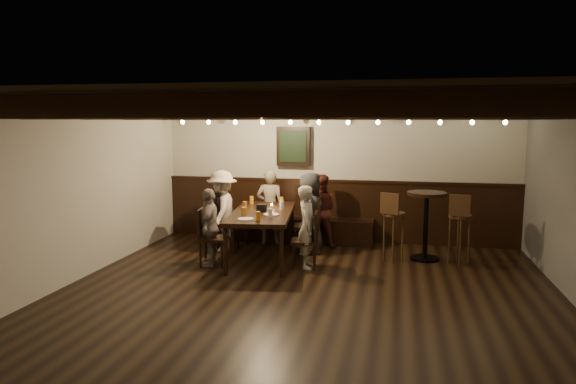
% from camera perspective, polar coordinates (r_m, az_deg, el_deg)
% --- Properties ---
extents(room, '(7.00, 7.00, 7.00)m').
position_cam_1_polar(room, '(8.31, 2.45, 0.00)').
color(room, black).
rests_on(room, ground).
extents(dining_table, '(1.19, 2.18, 0.78)m').
position_cam_1_polar(dining_table, '(8.24, -2.89, -2.60)').
color(dining_table, black).
rests_on(dining_table, floor).
extents(chair_left_near, '(0.50, 0.50, 0.99)m').
position_cam_1_polar(chair_left_near, '(8.88, -7.11, -4.60)').
color(chair_left_near, black).
rests_on(chair_left_near, floor).
extents(chair_left_far, '(0.45, 0.45, 0.89)m').
position_cam_1_polar(chair_left_far, '(8.03, -8.42, -6.18)').
color(chair_left_far, black).
rests_on(chair_left_far, floor).
extents(chair_right_near, '(0.49, 0.49, 0.95)m').
position_cam_1_polar(chair_right_near, '(8.70, 2.25, -4.87)').
color(chair_right_near, black).
rests_on(chair_right_near, floor).
extents(chair_right_far, '(0.44, 0.44, 0.85)m').
position_cam_1_polar(chair_right_far, '(7.83, 1.94, -6.54)').
color(chair_right_far, black).
rests_on(chair_right_far, floor).
extents(person_bench_left, '(0.64, 0.46, 1.21)m').
position_cam_1_polar(person_bench_left, '(9.29, -7.65, -2.14)').
color(person_bench_left, '#2A2A2D').
rests_on(person_bench_left, floor).
extents(person_bench_centre, '(0.53, 0.38, 1.35)m').
position_cam_1_polar(person_bench_centre, '(9.27, -2.02, -1.64)').
color(person_bench_centre, slate).
rests_on(person_bench_centre, floor).
extents(person_bench_right, '(0.69, 0.57, 1.29)m').
position_cam_1_polar(person_bench_right, '(9.07, 3.53, -2.07)').
color(person_bench_right, '#5C281F').
rests_on(person_bench_right, floor).
extents(person_left_near, '(0.63, 0.96, 1.39)m').
position_cam_1_polar(person_left_near, '(8.81, -7.34, -2.09)').
color(person_left_near, '#BDAFA0').
rests_on(person_left_near, floor).
extents(person_left_far, '(0.38, 0.73, 1.20)m').
position_cam_1_polar(person_left_far, '(7.96, -8.68, -3.89)').
color(person_left_far, gray).
rests_on(person_left_far, floor).
extents(person_right_near, '(0.51, 0.72, 1.36)m').
position_cam_1_polar(person_right_near, '(8.62, 2.47, -2.34)').
color(person_right_near, '#272729').
rests_on(person_right_near, floor).
extents(person_right_far, '(0.36, 0.49, 1.26)m').
position_cam_1_polar(person_right_far, '(7.75, 2.19, -3.91)').
color(person_right_far, '#A39D8A').
rests_on(person_right_far, floor).
extents(pint_a, '(0.07, 0.07, 0.14)m').
position_cam_1_polar(pint_a, '(8.94, -4.07, -0.91)').
color(pint_a, '#BF7219').
rests_on(pint_a, dining_table).
extents(pint_b, '(0.07, 0.07, 0.14)m').
position_cam_1_polar(pint_b, '(8.83, -0.72, -1.00)').
color(pint_b, '#BF7219').
rests_on(pint_b, dining_table).
extents(pint_c, '(0.07, 0.07, 0.14)m').
position_cam_1_polar(pint_c, '(8.36, -4.84, -1.53)').
color(pint_c, '#BF7219').
rests_on(pint_c, dining_table).
extents(pint_d, '(0.07, 0.07, 0.14)m').
position_cam_1_polar(pint_d, '(8.38, -0.68, -1.48)').
color(pint_d, silver).
rests_on(pint_d, dining_table).
extents(pint_e, '(0.07, 0.07, 0.14)m').
position_cam_1_polar(pint_e, '(7.81, -4.93, -2.20)').
color(pint_e, '#BF7219').
rests_on(pint_e, dining_table).
extents(pint_f, '(0.07, 0.07, 0.14)m').
position_cam_1_polar(pint_f, '(7.65, -1.96, -2.38)').
color(pint_f, silver).
rests_on(pint_f, dining_table).
extents(pint_g, '(0.07, 0.07, 0.14)m').
position_cam_1_polar(pint_g, '(7.43, -3.33, -2.71)').
color(pint_g, '#BF7219').
rests_on(pint_g, dining_table).
extents(plate_near, '(0.24, 0.24, 0.01)m').
position_cam_1_polar(plate_near, '(7.57, -4.72, -3.00)').
color(plate_near, white).
rests_on(plate_near, dining_table).
extents(plate_far, '(0.24, 0.24, 0.01)m').
position_cam_1_polar(plate_far, '(7.91, -1.89, -2.50)').
color(plate_far, white).
rests_on(plate_far, dining_table).
extents(condiment_caddy, '(0.15, 0.10, 0.12)m').
position_cam_1_polar(condiment_caddy, '(8.17, -2.94, -1.81)').
color(condiment_caddy, black).
rests_on(condiment_caddy, dining_table).
extents(candle, '(0.05, 0.05, 0.05)m').
position_cam_1_polar(candle, '(8.50, -1.82, -1.66)').
color(candle, beige).
rests_on(candle, dining_table).
extents(high_top_table, '(0.62, 0.62, 1.10)m').
position_cam_1_polar(high_top_table, '(8.46, 15.09, -2.54)').
color(high_top_table, black).
rests_on(high_top_table, floor).
extents(bar_stool_left, '(0.39, 0.40, 1.11)m').
position_cam_1_polar(bar_stool_left, '(8.30, 11.61, -4.78)').
color(bar_stool_left, '#32210F').
rests_on(bar_stool_left, floor).
extents(bar_stool_right, '(0.36, 0.38, 1.11)m').
position_cam_1_polar(bar_stool_right, '(8.41, 18.48, -4.88)').
color(bar_stool_right, '#32210F').
rests_on(bar_stool_right, floor).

